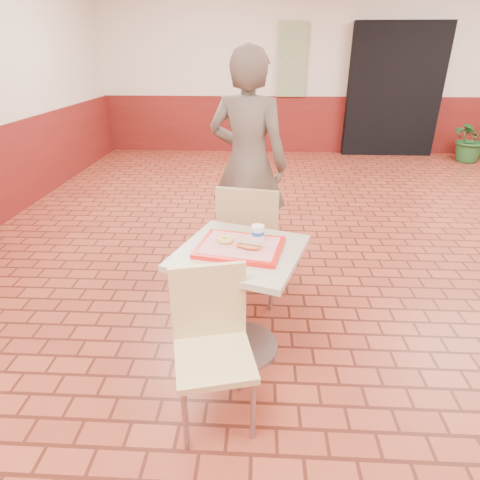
{
  "coord_description": "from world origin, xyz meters",
  "views": [
    {
      "loc": [
        -1.11,
        -2.7,
        1.75
      ],
      "look_at": [
        -1.22,
        -0.64,
        0.77
      ],
      "focal_mm": 30.0,
      "sensor_mm": 36.0,
      "label": 1
    }
  ],
  "objects_px": {
    "chair_main_back": "(250,238)",
    "serving_tray": "(240,247)",
    "customer": "(248,165)",
    "paper_cup": "(258,233)",
    "potted_plant": "(473,138)",
    "chair_main_front": "(212,339)",
    "main_table": "(240,284)",
    "ring_donut": "(225,239)",
    "long_john_donut": "(249,245)"
  },
  "relations": [
    {
      "from": "chair_main_back",
      "to": "ring_donut",
      "type": "height_order",
      "value": "chair_main_back"
    },
    {
      "from": "ring_donut",
      "to": "paper_cup",
      "type": "xyz_separation_m",
      "value": [
        0.19,
        0.02,
        0.03
      ]
    },
    {
      "from": "customer",
      "to": "ring_donut",
      "type": "bearing_deg",
      "value": 101.03
    },
    {
      "from": "main_table",
      "to": "ring_donut",
      "type": "relative_size",
      "value": 7.51
    },
    {
      "from": "serving_tray",
      "to": "ring_donut",
      "type": "relative_size",
      "value": 4.97
    },
    {
      "from": "main_table",
      "to": "potted_plant",
      "type": "bearing_deg",
      "value": 53.63
    },
    {
      "from": "ring_donut",
      "to": "main_table",
      "type": "bearing_deg",
      "value": -23.71
    },
    {
      "from": "chair_main_front",
      "to": "ring_donut",
      "type": "height_order",
      "value": "chair_main_front"
    },
    {
      "from": "customer",
      "to": "paper_cup",
      "type": "distance_m",
      "value": 1.12
    },
    {
      "from": "ring_donut",
      "to": "potted_plant",
      "type": "relative_size",
      "value": 0.12
    },
    {
      "from": "main_table",
      "to": "chair_main_back",
      "type": "bearing_deg",
      "value": 85.85
    },
    {
      "from": "chair_main_front",
      "to": "serving_tray",
      "type": "xyz_separation_m",
      "value": [
        0.11,
        0.48,
        0.27
      ]
    },
    {
      "from": "chair_main_front",
      "to": "chair_main_back",
      "type": "xyz_separation_m",
      "value": [
        0.16,
        1.06,
        0.06
      ]
    },
    {
      "from": "chair_main_back",
      "to": "paper_cup",
      "type": "distance_m",
      "value": 0.59
    },
    {
      "from": "customer",
      "to": "long_john_donut",
      "type": "xyz_separation_m",
      "value": [
        0.05,
        -1.22,
        -0.14
      ]
    },
    {
      "from": "customer",
      "to": "potted_plant",
      "type": "height_order",
      "value": "customer"
    },
    {
      "from": "serving_tray",
      "to": "paper_cup",
      "type": "distance_m",
      "value": 0.13
    },
    {
      "from": "chair_main_front",
      "to": "customer",
      "type": "relative_size",
      "value": 0.45
    },
    {
      "from": "long_john_donut",
      "to": "paper_cup",
      "type": "relative_size",
      "value": 1.63
    },
    {
      "from": "main_table",
      "to": "customer",
      "type": "bearing_deg",
      "value": 89.77
    },
    {
      "from": "ring_donut",
      "to": "paper_cup",
      "type": "bearing_deg",
      "value": 7.01
    },
    {
      "from": "chair_main_front",
      "to": "customer",
      "type": "bearing_deg",
      "value": 72.21
    },
    {
      "from": "customer",
      "to": "serving_tray",
      "type": "xyz_separation_m",
      "value": [
        -0.0,
        -1.17,
        -0.17
      ]
    },
    {
      "from": "long_john_donut",
      "to": "paper_cup",
      "type": "distance_m",
      "value": 0.12
    },
    {
      "from": "main_table",
      "to": "potted_plant",
      "type": "distance_m",
      "value": 6.26
    },
    {
      "from": "paper_cup",
      "to": "ring_donut",
      "type": "bearing_deg",
      "value": -172.99
    },
    {
      "from": "chair_main_back",
      "to": "customer",
      "type": "bearing_deg",
      "value": -76.65
    },
    {
      "from": "customer",
      "to": "ring_donut",
      "type": "distance_m",
      "value": 1.15
    },
    {
      "from": "chair_main_back",
      "to": "serving_tray",
      "type": "relative_size",
      "value": 1.96
    },
    {
      "from": "main_table",
      "to": "paper_cup",
      "type": "distance_m",
      "value": 0.33
    },
    {
      "from": "chair_main_back",
      "to": "serving_tray",
      "type": "distance_m",
      "value": 0.61
    },
    {
      "from": "chair_main_front",
      "to": "potted_plant",
      "type": "xyz_separation_m",
      "value": [
        3.83,
        5.52,
        -0.06
      ]
    },
    {
      "from": "main_table",
      "to": "long_john_donut",
      "type": "height_order",
      "value": "long_john_donut"
    },
    {
      "from": "customer",
      "to": "chair_main_back",
      "type": "bearing_deg",
      "value": 109.15
    },
    {
      "from": "chair_main_back",
      "to": "ring_donut",
      "type": "xyz_separation_m",
      "value": [
        -0.13,
        -0.54,
        0.24
      ]
    },
    {
      "from": "chair_main_front",
      "to": "serving_tray",
      "type": "relative_size",
      "value": 1.73
    },
    {
      "from": "serving_tray",
      "to": "potted_plant",
      "type": "relative_size",
      "value": 0.59
    },
    {
      "from": "chair_main_back",
      "to": "paper_cup",
      "type": "bearing_deg",
      "value": 106.3
    },
    {
      "from": "chair_main_back",
      "to": "potted_plant",
      "type": "xyz_separation_m",
      "value": [
        3.67,
        4.47,
        -0.12
      ]
    },
    {
      "from": "customer",
      "to": "long_john_donut",
      "type": "bearing_deg",
      "value": 107.8
    },
    {
      "from": "potted_plant",
      "to": "chair_main_front",
      "type": "bearing_deg",
      "value": -124.72
    },
    {
      "from": "serving_tray",
      "to": "paper_cup",
      "type": "height_order",
      "value": "paper_cup"
    },
    {
      "from": "customer",
      "to": "main_table",
      "type": "bearing_deg",
      "value": 105.39
    },
    {
      "from": "long_john_donut",
      "to": "serving_tray",
      "type": "bearing_deg",
      "value": 140.43
    },
    {
      "from": "paper_cup",
      "to": "potted_plant",
      "type": "distance_m",
      "value": 6.16
    },
    {
      "from": "ring_donut",
      "to": "long_john_donut",
      "type": "distance_m",
      "value": 0.16
    },
    {
      "from": "chair_main_back",
      "to": "customer",
      "type": "height_order",
      "value": "customer"
    },
    {
      "from": "customer",
      "to": "long_john_donut",
      "type": "relative_size",
      "value": 11.59
    },
    {
      "from": "customer",
      "to": "serving_tray",
      "type": "relative_size",
      "value": 3.82
    },
    {
      "from": "main_table",
      "to": "serving_tray",
      "type": "xyz_separation_m",
      "value": [
        0.0,
        0.0,
        0.25
      ]
    }
  ]
}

